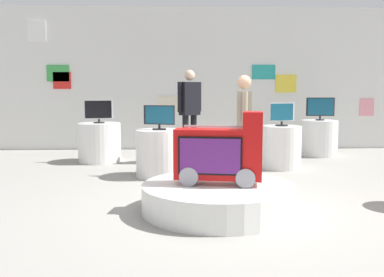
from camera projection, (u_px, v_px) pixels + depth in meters
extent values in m
plane|color=gray|center=(235.00, 206.00, 5.14)|extent=(30.00, 30.00, 0.00)
cube|color=silver|center=(206.00, 79.00, 10.10)|extent=(11.75, 0.10, 3.35)
cube|color=beige|center=(168.00, 104.00, 10.07)|extent=(0.46, 0.02, 0.37)
cube|color=white|center=(37.00, 31.00, 9.78)|extent=(0.42, 0.02, 0.48)
cube|color=yellow|center=(286.00, 84.00, 10.11)|extent=(0.49, 0.02, 0.42)
cube|color=pink|center=(367.00, 107.00, 10.24)|extent=(0.34, 0.02, 0.41)
cube|color=red|center=(62.00, 80.00, 9.93)|extent=(0.41, 0.02, 0.39)
cube|color=teal|center=(264.00, 72.00, 10.07)|extent=(0.55, 0.02, 0.34)
cube|color=green|center=(58.00, 73.00, 9.90)|extent=(0.52, 0.02, 0.38)
cylinder|color=silver|center=(218.00, 198.00, 4.91)|extent=(1.76, 1.76, 0.32)
cylinder|color=gray|center=(191.00, 174.00, 4.92)|extent=(0.28, 0.39, 0.22)
cylinder|color=gray|center=(246.00, 176.00, 4.83)|extent=(0.28, 0.39, 0.22)
cube|color=#B70F0F|center=(218.00, 154.00, 4.85)|extent=(1.03, 0.48, 0.57)
cube|color=#B70F0F|center=(253.00, 121.00, 4.75)|extent=(0.27, 0.34, 0.20)
cube|color=black|center=(210.00, 156.00, 4.70)|extent=(0.70, 0.14, 0.43)
cube|color=#561E6B|center=(210.00, 156.00, 4.70)|extent=(0.67, 0.14, 0.39)
cube|color=#B2B2B7|center=(218.00, 126.00, 4.81)|extent=(0.78, 0.17, 0.02)
cylinder|color=silver|center=(100.00, 142.00, 8.35)|extent=(0.83, 0.83, 0.76)
cylinder|color=black|center=(99.00, 123.00, 8.30)|extent=(0.22, 0.22, 0.02)
cylinder|color=black|center=(99.00, 121.00, 8.30)|extent=(0.04, 0.04, 0.06)
cube|color=silver|center=(99.00, 109.00, 8.27)|extent=(0.54, 0.17, 0.38)
cube|color=black|center=(98.00, 109.00, 8.25)|extent=(0.50, 0.13, 0.34)
cylinder|color=silver|center=(281.00, 147.00, 7.65)|extent=(0.72, 0.72, 0.76)
cylinder|color=black|center=(282.00, 125.00, 7.61)|extent=(0.22, 0.22, 0.02)
cylinder|color=black|center=(282.00, 123.00, 7.60)|extent=(0.04, 0.04, 0.07)
cube|color=silver|center=(282.00, 112.00, 7.58)|extent=(0.48, 0.16, 0.33)
cube|color=navy|center=(282.00, 112.00, 7.56)|extent=(0.43, 0.12, 0.30)
cylinder|color=silver|center=(160.00, 153.00, 6.91)|extent=(0.77, 0.77, 0.76)
cylinder|color=black|center=(159.00, 129.00, 6.86)|extent=(0.22, 0.22, 0.02)
cylinder|color=black|center=(159.00, 126.00, 6.86)|extent=(0.04, 0.04, 0.07)
cube|color=black|center=(159.00, 115.00, 6.84)|extent=(0.51, 0.20, 0.31)
cube|color=navy|center=(160.00, 115.00, 6.82)|extent=(0.46, 0.16, 0.28)
cylinder|color=silver|center=(319.00, 138.00, 9.14)|extent=(0.76, 0.76, 0.76)
cylinder|color=black|center=(320.00, 120.00, 9.10)|extent=(0.19, 0.19, 0.02)
cylinder|color=black|center=(320.00, 118.00, 9.09)|extent=(0.04, 0.04, 0.07)
cube|color=black|center=(320.00, 107.00, 9.06)|extent=(0.60, 0.07, 0.39)
cube|color=navy|center=(321.00, 107.00, 9.04)|extent=(0.55, 0.05, 0.35)
cylinder|color=black|center=(186.00, 139.00, 8.21)|extent=(0.12, 0.12, 0.92)
cylinder|color=black|center=(194.00, 138.00, 8.33)|extent=(0.12, 0.12, 0.92)
cube|color=black|center=(190.00, 99.00, 8.18)|extent=(0.42, 0.39, 0.63)
sphere|color=beige|center=(190.00, 75.00, 8.13)|extent=(0.20, 0.20, 0.20)
cylinder|color=black|center=(180.00, 97.00, 8.03)|extent=(0.08, 0.08, 0.57)
cylinder|color=black|center=(199.00, 97.00, 8.33)|extent=(0.08, 0.08, 0.57)
cylinder|color=#38332D|center=(243.00, 156.00, 6.33)|extent=(0.12, 0.12, 0.85)
cylinder|color=#38332D|center=(244.00, 158.00, 6.14)|extent=(0.12, 0.12, 0.85)
cube|color=gray|center=(244.00, 110.00, 6.16)|extent=(0.24, 0.40, 0.53)
sphere|color=tan|center=(244.00, 82.00, 6.12)|extent=(0.20, 0.20, 0.20)
cylinder|color=gray|center=(243.00, 107.00, 6.39)|extent=(0.08, 0.08, 0.48)
cylinder|color=gray|center=(245.00, 109.00, 5.92)|extent=(0.08, 0.08, 0.48)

